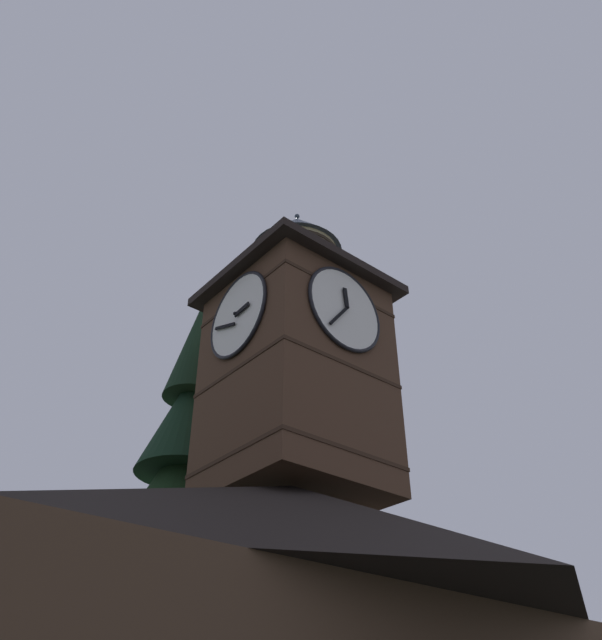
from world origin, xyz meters
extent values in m
pyramid|color=black|center=(-0.57, -2.65, 5.84)|extent=(16.52, 8.73, 2.83)
cube|color=#4C3323|center=(-1.36, -3.50, 10.24)|extent=(3.86, 3.86, 5.96)
cube|color=#352318|center=(-1.36, -3.50, 7.98)|extent=(3.90, 3.90, 0.10)
cube|color=#352318|center=(-1.36, -3.50, 10.21)|extent=(3.90, 3.90, 0.10)
cube|color=#352318|center=(-1.36, -3.50, 12.45)|extent=(3.90, 3.90, 0.10)
cylinder|color=white|center=(-1.36, -1.54, 11.82)|extent=(2.38, 0.10, 2.38)
torus|color=black|center=(-1.36, -1.52, 11.82)|extent=(2.48, 0.10, 2.48)
cube|color=black|center=(-1.33, -1.44, 12.12)|extent=(0.18, 0.04, 0.60)
cube|color=black|center=(-1.05, -1.44, 11.44)|extent=(0.67, 0.04, 0.81)
sphere|color=black|center=(-1.36, -1.43, 11.82)|extent=(0.10, 0.10, 0.10)
cylinder|color=white|center=(0.60, -3.50, 11.82)|extent=(0.10, 2.38, 2.38)
torus|color=black|center=(0.63, -3.50, 11.82)|extent=(0.10, 2.48, 2.48)
cube|color=black|center=(0.70, -3.21, 11.79)|extent=(0.04, 0.60, 0.17)
cube|color=black|center=(0.70, -3.96, 11.66)|extent=(0.04, 0.95, 0.39)
sphere|color=black|center=(0.71, -3.50, 11.82)|extent=(0.10, 0.10, 0.10)
cube|color=black|center=(-1.36, -3.50, 13.35)|extent=(4.56, 4.56, 0.25)
cylinder|color=#D1BC84|center=(-1.36, -3.50, 14.22)|extent=(2.45, 2.45, 1.50)
cylinder|color=#2D2319|center=(-1.36, -3.50, 13.66)|extent=(2.51, 2.51, 0.10)
cylinder|color=#2D2319|center=(-1.36, -3.50, 14.03)|extent=(2.51, 2.51, 0.10)
cylinder|color=#2D2319|center=(-1.36, -3.50, 14.41)|extent=(2.51, 2.51, 0.10)
cylinder|color=#2D2319|center=(-1.36, -3.50, 14.78)|extent=(2.51, 2.51, 0.10)
cone|color=#424C5B|center=(-1.36, -3.50, 15.68)|extent=(2.75, 2.75, 1.42)
sphere|color=#384251|center=(-1.36, -3.50, 16.49)|extent=(0.16, 0.16, 0.16)
cone|color=black|center=(-0.56, -7.59, 5.68)|extent=(4.96, 4.96, 3.15)
cone|color=black|center=(-0.56, -7.59, 8.48)|extent=(3.93, 3.93, 3.89)
cone|color=black|center=(-0.56, -7.59, 10.70)|extent=(2.90, 2.90, 3.45)
cone|color=black|center=(-0.56, -7.59, 13.17)|extent=(1.87, 1.87, 3.53)
sphere|color=silver|center=(-14.36, -42.91, 12.70)|extent=(1.43, 1.43, 1.43)
ellipsoid|color=black|center=(-5.33, -7.40, 20.37)|extent=(0.20, 0.21, 0.10)
cube|color=black|center=(-5.23, -7.32, 20.37)|extent=(0.27, 0.26, 0.03)
cube|color=black|center=(-5.42, -7.48, 20.37)|extent=(0.27, 0.26, 0.03)
camera|label=1|loc=(8.18, 8.25, 2.24)|focal=36.34mm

